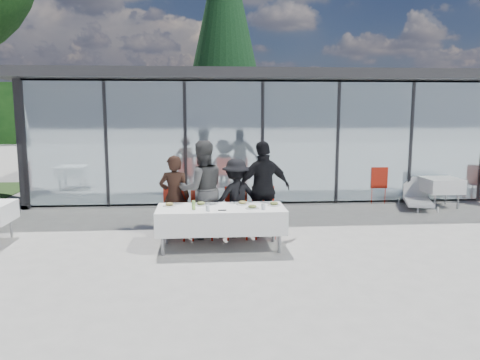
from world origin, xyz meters
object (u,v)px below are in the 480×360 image
at_px(diner_d, 264,189).
at_px(spare_table_right, 441,185).
at_px(dining_table, 221,219).
at_px(diner_chair_d, 264,209).
at_px(diner_b, 202,189).
at_px(diner_c, 236,198).
at_px(plate_extra, 252,207).
at_px(diner_chair_c, 236,210).
at_px(plate_d, 274,204).
at_px(conifer_tree, 225,27).
at_px(spare_chair_b, 377,183).
at_px(plate_a, 169,205).
at_px(diner_a, 175,197).
at_px(diner_chair_a, 175,211).
at_px(folded_eyeglasses, 222,210).
at_px(diner_chair_b, 202,210).
at_px(plate_c, 243,203).
at_px(plate_b, 201,204).
at_px(lounger, 417,197).
at_px(juice_bottle, 194,205).

height_order(diner_d, spare_table_right, diner_d).
relative_size(dining_table, diner_d, 1.21).
distance_m(diner_d, diner_chair_d, 0.40).
distance_m(diner_b, diner_c, 0.68).
xyz_separation_m(dining_table, plate_extra, (0.54, -0.16, 0.24)).
xyz_separation_m(diner_chair_c, plate_d, (0.64, -0.67, 0.24)).
bearing_deg(plate_extra, diner_chair_d, 70.68).
distance_m(dining_table, conifer_tree, 13.78).
xyz_separation_m(diner_chair_d, spare_chair_b, (3.41, 3.00, 0.00)).
bearing_deg(plate_a, diner_a, 84.91).
bearing_deg(diner_d, diner_chair_c, -12.44).
bearing_deg(diner_chair_a, folded_eyeglasses, -50.05).
xyz_separation_m(diner_d, plate_a, (-1.78, -0.61, -0.16)).
bearing_deg(folded_eyeglasses, plate_a, 153.88).
distance_m(dining_table, spare_chair_b, 5.69).
height_order(diner_c, plate_d, diner_c).
xyz_separation_m(diner_a, diner_chair_a, (0.00, -0.02, -0.27)).
bearing_deg(diner_chair_d, spare_chair_b, 41.28).
xyz_separation_m(diner_c, folded_eyeglasses, (-0.32, -1.06, -0.01)).
bearing_deg(plate_extra, plate_a, 167.50).
height_order(diner_a, plate_extra, diner_a).
distance_m(diner_chair_c, plate_extra, 0.96).
height_order(diner_chair_a, spare_chair_b, same).
xyz_separation_m(diner_a, conifer_tree, (1.53, 11.87, 5.18)).
relative_size(diner_chair_b, plate_c, 4.03).
height_order(dining_table, spare_table_right, dining_table).
bearing_deg(plate_a, diner_chair_c, 25.26).
distance_m(plate_c, folded_eyeglasses, 0.64).
height_order(diner_a, plate_b, diner_a).
height_order(diner_chair_c, plate_extra, diner_chair_c).
height_order(diner_a, diner_c, diner_a).
bearing_deg(plate_d, diner_a, 159.10).
distance_m(diner_chair_c, plate_d, 0.96).
distance_m(plate_b, plate_c, 0.76).
bearing_deg(lounger, diner_chair_c, -152.94).
bearing_deg(diner_d, plate_extra, 56.23).
xyz_separation_m(diner_chair_c, plate_a, (-1.24, -0.59, 0.24)).
bearing_deg(plate_c, plate_b, -178.02).
height_order(plate_c, juice_bottle, juice_bottle).
height_order(plate_a, spare_chair_b, spare_chair_b).
relative_size(dining_table, plate_b, 9.33).
bearing_deg(diner_b, plate_b, 73.62).
relative_size(diner_chair_a, juice_bottle, 6.16).
relative_size(plate_a, plate_extra, 1.00).
bearing_deg(spare_table_right, diner_b, -158.30).
bearing_deg(plate_b, juice_bottle, -109.31).
relative_size(diner_chair_d, conifer_tree, 0.09).
xyz_separation_m(diner_c, plate_a, (-1.24, -0.61, 0.01)).
relative_size(diner_chair_c, juice_bottle, 6.16).
xyz_separation_m(dining_table, plate_c, (0.40, 0.22, 0.24)).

